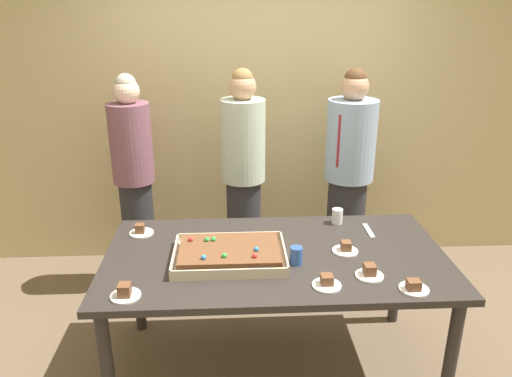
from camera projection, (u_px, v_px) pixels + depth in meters
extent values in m
plane|color=brown|center=(274.00, 366.00, 3.09)|extent=(12.00, 12.00, 0.00)
cube|color=#CCB784|center=(260.00, 87.00, 4.06)|extent=(8.00, 0.12, 3.00)
cube|color=#2D2826|center=(276.00, 257.00, 2.82)|extent=(1.96, 1.04, 0.04)
cylinder|color=#2D2826|center=(108.00, 372.00, 2.50)|extent=(0.07, 0.07, 0.76)
cylinder|color=#2D2826|center=(451.00, 359.00, 2.59)|extent=(0.07, 0.07, 0.76)
cylinder|color=#2D2826|center=(137.00, 281.00, 3.33)|extent=(0.07, 0.07, 0.76)
cylinder|color=#2D2826|center=(397.00, 274.00, 3.41)|extent=(0.07, 0.07, 0.76)
cube|color=beige|center=(230.00, 258.00, 2.75)|extent=(0.63, 0.44, 0.01)
cube|color=beige|center=(230.00, 273.00, 2.54)|extent=(0.63, 0.01, 0.05)
cube|color=beige|center=(230.00, 236.00, 2.94)|extent=(0.63, 0.01, 0.05)
cube|color=beige|center=(174.00, 255.00, 2.72)|extent=(0.01, 0.44, 0.05)
cube|color=beige|center=(284.00, 252.00, 2.75)|extent=(0.01, 0.44, 0.05)
cube|color=brown|center=(230.00, 252.00, 2.74)|extent=(0.56, 0.37, 0.06)
sphere|color=#2D84E0|center=(256.00, 249.00, 2.68)|extent=(0.03, 0.03, 0.03)
sphere|color=green|center=(207.00, 239.00, 2.80)|extent=(0.03, 0.03, 0.03)
sphere|color=#2D84E0|center=(204.00, 257.00, 2.60)|extent=(0.03, 0.03, 0.03)
sphere|color=red|center=(255.00, 256.00, 2.61)|extent=(0.03, 0.03, 0.03)
sphere|color=green|center=(224.00, 255.00, 2.62)|extent=(0.03, 0.03, 0.03)
sphere|color=green|center=(214.00, 239.00, 2.80)|extent=(0.03, 0.03, 0.03)
sphere|color=red|center=(191.00, 239.00, 2.80)|extent=(0.03, 0.03, 0.03)
cylinder|color=white|center=(414.00, 289.00, 2.46)|extent=(0.15, 0.15, 0.01)
cube|color=brown|center=(413.00, 285.00, 2.44)|extent=(0.07, 0.06, 0.05)
cylinder|color=white|center=(126.00, 296.00, 2.40)|extent=(0.15, 0.15, 0.01)
cube|color=brown|center=(125.00, 290.00, 2.38)|extent=(0.06, 0.06, 0.06)
cylinder|color=white|center=(327.00, 285.00, 2.49)|extent=(0.15, 0.15, 0.01)
cube|color=brown|center=(327.00, 279.00, 2.49)|extent=(0.06, 0.06, 0.05)
cylinder|color=white|center=(345.00, 251.00, 2.84)|extent=(0.15, 0.15, 0.01)
cube|color=brown|center=(346.00, 246.00, 2.83)|extent=(0.05, 0.06, 0.05)
cylinder|color=white|center=(369.00, 276.00, 2.58)|extent=(0.15, 0.15, 0.01)
cube|color=brown|center=(370.00, 269.00, 2.57)|extent=(0.06, 0.07, 0.06)
cylinder|color=white|center=(142.00, 233.00, 3.06)|extent=(0.15, 0.15, 0.01)
cube|color=brown|center=(140.00, 228.00, 3.04)|extent=(0.06, 0.05, 0.06)
cylinder|color=white|center=(337.00, 216.00, 3.19)|extent=(0.07, 0.07, 0.10)
cylinder|color=#2D5199|center=(296.00, 255.00, 2.69)|extent=(0.07, 0.07, 0.10)
cube|color=silver|center=(369.00, 231.00, 3.09)|extent=(0.03, 0.20, 0.01)
cylinder|color=#28282D|center=(345.00, 229.00, 3.97)|extent=(0.30, 0.30, 0.87)
cylinder|color=#93ADCC|center=(351.00, 140.00, 3.71)|extent=(0.38, 0.38, 0.62)
cube|color=maroon|center=(340.00, 141.00, 3.56)|extent=(0.04, 0.02, 0.39)
sphere|color=tan|center=(355.00, 87.00, 3.56)|extent=(0.21, 0.21, 0.21)
sphere|color=brown|center=(355.00, 79.00, 3.54)|extent=(0.16, 0.16, 0.16)
cylinder|color=#28282D|center=(139.00, 233.00, 3.88)|extent=(0.25, 0.25, 0.88)
cylinder|color=#7A4C5B|center=(131.00, 143.00, 3.61)|extent=(0.31, 0.31, 0.60)
sphere|color=beige|center=(126.00, 91.00, 3.48)|extent=(0.19, 0.19, 0.19)
sphere|color=#B2A899|center=(125.00, 84.00, 3.46)|extent=(0.15, 0.15, 0.15)
cylinder|color=#28282D|center=(244.00, 234.00, 3.84)|extent=(0.26, 0.26, 0.91)
cylinder|color=#B7C6B2|center=(243.00, 141.00, 3.58)|extent=(0.33, 0.33, 0.61)
sphere|color=tan|center=(243.00, 87.00, 3.44)|extent=(0.20, 0.20, 0.20)
sphere|color=olive|center=(242.00, 79.00, 3.42)|extent=(0.15, 0.15, 0.15)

